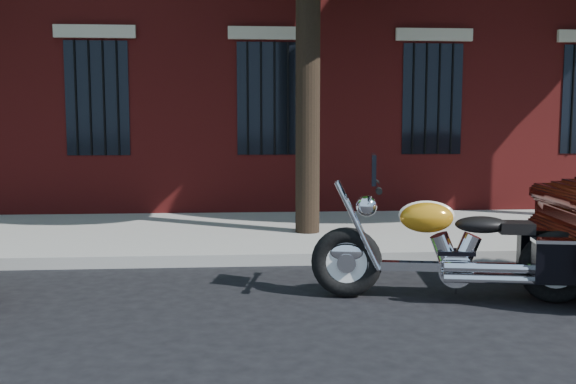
{
  "coord_description": "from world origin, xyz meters",
  "views": [
    {
      "loc": [
        -0.46,
        -6.52,
        1.79
      ],
      "look_at": [
        0.06,
        0.8,
        0.98
      ],
      "focal_mm": 40.0,
      "sensor_mm": 36.0,
      "label": 1
    }
  ],
  "objects": [
    {
      "name": "ground",
      "position": [
        0.0,
        0.0,
        0.0
      ],
      "size": [
        120.0,
        120.0,
        0.0
      ],
      "primitive_type": "plane",
      "color": "black",
      "rests_on": "ground"
    },
    {
      "name": "curb",
      "position": [
        0.0,
        1.38,
        0.07
      ],
      "size": [
        40.0,
        0.16,
        0.15
      ],
      "primitive_type": "cube",
      "color": "gray",
      "rests_on": "ground"
    },
    {
      "name": "sidewalk",
      "position": [
        0.0,
        3.26,
        0.07
      ],
      "size": [
        40.0,
        3.6,
        0.15
      ],
      "primitive_type": "cube",
      "color": "gray",
      "rests_on": "ground"
    },
    {
      "name": "motorcycle",
      "position": [
        1.74,
        -0.39,
        0.49
      ],
      "size": [
        2.81,
        1.14,
        1.46
      ],
      "rotation": [
        0.0,
        0.0,
        -0.18
      ],
      "color": "black",
      "rests_on": "ground"
    }
  ]
}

